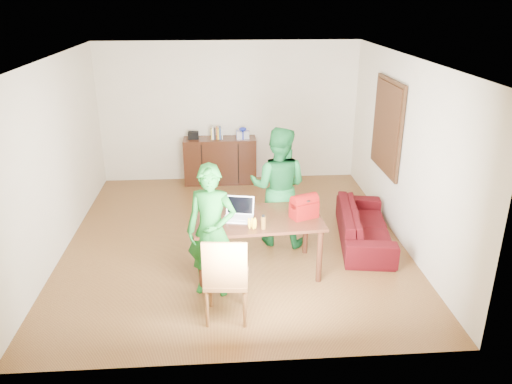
{
  "coord_description": "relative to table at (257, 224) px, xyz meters",
  "views": [
    {
      "loc": [
        -0.17,
        -6.84,
        3.51
      ],
      "look_at": [
        0.27,
        -0.74,
        1.06
      ],
      "focal_mm": 35.0,
      "sensor_mm": 36.0,
      "label": 1
    }
  ],
  "objects": [
    {
      "name": "bananas",
      "position": [
        -0.09,
        -0.32,
        0.13
      ],
      "size": [
        0.17,
        0.13,
        0.06
      ],
      "primitive_type": null,
      "rotation": [
        0.0,
        0.0,
        0.23
      ],
      "color": "gold",
      "rests_on": "table"
    },
    {
      "name": "chair",
      "position": [
        -0.42,
        -1.04,
        -0.37
      ],
      "size": [
        0.52,
        0.5,
        1.07
      ],
      "rotation": [
        0.0,
        0.0,
        -0.09
      ],
      "color": "brown",
      "rests_on": "ground"
    },
    {
      "name": "sofa",
      "position": [
        1.68,
        0.74,
        -0.42
      ],
      "size": [
        0.99,
        1.92,
        0.54
      ],
      "primitive_type": "imported",
      "rotation": [
        0.0,
        0.0,
        1.42
      ],
      "color": "#350A07",
      "rests_on": "ground"
    },
    {
      "name": "red_bag",
      "position": [
        0.61,
        -0.03,
        0.23
      ],
      "size": [
        0.39,
        0.31,
        0.25
      ],
      "primitive_type": "cube",
      "rotation": [
        0.0,
        0.0,
        0.39
      ],
      "color": "#6E0707",
      "rests_on": "table"
    },
    {
      "name": "bottle",
      "position": [
        0.05,
        -0.33,
        0.19
      ],
      "size": [
        0.07,
        0.07,
        0.19
      ],
      "primitive_type": "cylinder",
      "rotation": [
        0.0,
        0.0,
        0.11
      ],
      "color": "brown",
      "rests_on": "table"
    },
    {
      "name": "table",
      "position": [
        0.0,
        0.0,
        0.0
      ],
      "size": [
        1.73,
        1.05,
        0.78
      ],
      "rotation": [
        0.0,
        0.0,
        0.07
      ],
      "color": "black",
      "rests_on": "ground"
    },
    {
      "name": "laptop",
      "position": [
        -0.25,
        -0.04,
        0.15
      ],
      "size": [
        0.41,
        0.33,
        0.26
      ],
      "rotation": [
        0.0,
        0.0,
        -0.21
      ],
      "color": "white",
      "rests_on": "table"
    },
    {
      "name": "person_far",
      "position": [
        0.37,
        0.82,
        0.2
      ],
      "size": [
        1.02,
        0.9,
        1.78
      ],
      "primitive_type": "imported",
      "rotation": [
        0.0,
        0.0,
        2.84
      ],
      "color": "#145C27",
      "rests_on": "ground"
    },
    {
      "name": "room",
      "position": [
        -0.26,
        1.07,
        0.62
      ],
      "size": [
        5.2,
        5.7,
        2.9
      ],
      "color": "#452311",
      "rests_on": "ground"
    },
    {
      "name": "person_near",
      "position": [
        -0.59,
        -0.47,
        0.15
      ],
      "size": [
        0.68,
        0.52,
        1.68
      ],
      "primitive_type": "imported",
      "rotation": [
        0.0,
        0.0,
        -0.21
      ],
      "color": "#135819",
      "rests_on": "ground"
    }
  ]
}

